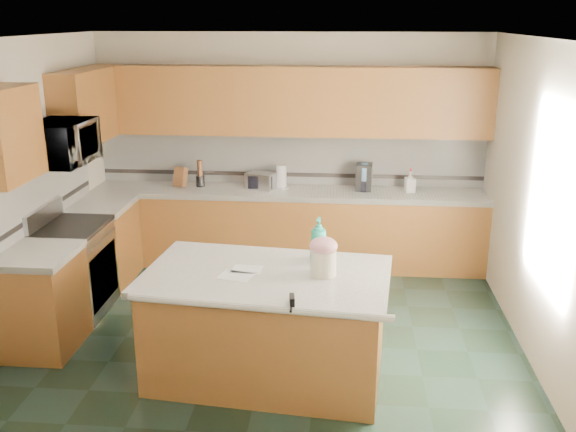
# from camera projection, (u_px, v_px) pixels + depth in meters

# --- Properties ---
(floor) EXTENTS (4.60, 4.60, 0.00)m
(floor) POSITION_uv_depth(u_px,v_px,m) (268.00, 343.00, 5.89)
(floor) COLOR black
(floor) RESTS_ON ground
(ceiling) EXTENTS (4.60, 4.60, 0.00)m
(ceiling) POSITION_uv_depth(u_px,v_px,m) (265.00, 39.00, 5.08)
(ceiling) COLOR white
(ceiling) RESTS_ON ground
(wall_back) EXTENTS (4.60, 0.04, 2.70)m
(wall_back) POSITION_uv_depth(u_px,v_px,m) (290.00, 149.00, 7.69)
(wall_back) COLOR beige
(wall_back) RESTS_ON ground
(wall_front) EXTENTS (4.60, 0.04, 2.70)m
(wall_front) POSITION_uv_depth(u_px,v_px,m) (213.00, 328.00, 3.28)
(wall_front) COLOR beige
(wall_front) RESTS_ON ground
(wall_left) EXTENTS (0.04, 4.60, 2.70)m
(wall_left) POSITION_uv_depth(u_px,v_px,m) (7.00, 196.00, 5.68)
(wall_left) COLOR beige
(wall_left) RESTS_ON ground
(wall_right) EXTENTS (0.04, 4.60, 2.70)m
(wall_right) POSITION_uv_depth(u_px,v_px,m) (546.00, 209.00, 5.29)
(wall_right) COLOR beige
(wall_right) RESTS_ON ground
(back_base_cab) EXTENTS (4.60, 0.60, 0.86)m
(back_base_cab) POSITION_uv_depth(u_px,v_px,m) (288.00, 230.00, 7.66)
(back_base_cab) COLOR #4D2D11
(back_base_cab) RESTS_ON ground
(back_countertop) EXTENTS (4.60, 0.64, 0.06)m
(back_countertop) POSITION_uv_depth(u_px,v_px,m) (288.00, 192.00, 7.52)
(back_countertop) COLOR white
(back_countertop) RESTS_ON back_base_cab
(back_upper_cab) EXTENTS (4.60, 0.33, 0.78)m
(back_upper_cab) POSITION_uv_depth(u_px,v_px,m) (289.00, 101.00, 7.33)
(back_upper_cab) COLOR #4D2D11
(back_upper_cab) RESTS_ON wall_back
(back_backsplash) EXTENTS (4.60, 0.02, 0.63)m
(back_backsplash) POSITION_uv_depth(u_px,v_px,m) (290.00, 158.00, 7.69)
(back_backsplash) COLOR silver
(back_backsplash) RESTS_ON back_countertop
(back_accent_band) EXTENTS (4.60, 0.01, 0.05)m
(back_accent_band) POSITION_uv_depth(u_px,v_px,m) (290.00, 174.00, 7.74)
(back_accent_band) COLOR black
(back_accent_band) RESTS_ON back_countertop
(left_base_cab_rear) EXTENTS (0.60, 0.82, 0.86)m
(left_base_cab_rear) POSITION_uv_depth(u_px,v_px,m) (104.00, 245.00, 7.15)
(left_base_cab_rear) COLOR #4D2D11
(left_base_cab_rear) RESTS_ON ground
(left_counter_rear) EXTENTS (0.64, 0.82, 0.06)m
(left_counter_rear) POSITION_uv_depth(u_px,v_px,m) (100.00, 205.00, 7.01)
(left_counter_rear) COLOR white
(left_counter_rear) RESTS_ON left_base_cab_rear
(left_base_cab_front) EXTENTS (0.60, 0.72, 0.86)m
(left_base_cab_front) POSITION_uv_depth(u_px,v_px,m) (42.00, 303.00, 5.70)
(left_base_cab_front) COLOR #4D2D11
(left_base_cab_front) RESTS_ON ground
(left_counter_front) EXTENTS (0.64, 0.72, 0.06)m
(left_counter_front) POSITION_uv_depth(u_px,v_px,m) (35.00, 255.00, 5.56)
(left_counter_front) COLOR white
(left_counter_front) RESTS_ON left_base_cab_front
(left_backsplash) EXTENTS (0.02, 2.30, 0.63)m
(left_backsplash) POSITION_uv_depth(u_px,v_px,m) (40.00, 192.00, 6.23)
(left_backsplash) COLOR silver
(left_backsplash) RESTS_ON wall_left
(left_accent_band) EXTENTS (0.01, 2.30, 0.05)m
(left_accent_band) POSITION_uv_depth(u_px,v_px,m) (43.00, 211.00, 6.29)
(left_accent_band) COLOR black
(left_accent_band) RESTS_ON wall_left
(left_upper_cab_rear) EXTENTS (0.33, 1.09, 0.78)m
(left_upper_cab_rear) POSITION_uv_depth(u_px,v_px,m) (84.00, 107.00, 6.84)
(left_upper_cab_rear) COLOR #4D2D11
(left_upper_cab_rear) RESTS_ON wall_left
(left_upper_cab_front) EXTENTS (0.33, 0.72, 0.78)m
(left_upper_cab_front) POSITION_uv_depth(u_px,v_px,m) (5.00, 135.00, 5.26)
(left_upper_cab_front) COLOR #4D2D11
(left_upper_cab_front) RESTS_ON wall_left
(range_body) EXTENTS (0.60, 0.76, 0.88)m
(range_body) POSITION_uv_depth(u_px,v_px,m) (75.00, 271.00, 6.40)
(range_body) COLOR #B7B7BC
(range_body) RESTS_ON ground
(range_oven_door) EXTENTS (0.02, 0.68, 0.55)m
(range_oven_door) POSITION_uv_depth(u_px,v_px,m) (104.00, 275.00, 6.39)
(range_oven_door) COLOR black
(range_oven_door) RESTS_ON range_body
(range_cooktop) EXTENTS (0.62, 0.78, 0.04)m
(range_cooktop) POSITION_uv_depth(u_px,v_px,m) (70.00, 227.00, 6.26)
(range_cooktop) COLOR black
(range_cooktop) RESTS_ON range_body
(range_handle) EXTENTS (0.02, 0.66, 0.02)m
(range_handle) POSITION_uv_depth(u_px,v_px,m) (103.00, 240.00, 6.27)
(range_handle) COLOR #B7B7BC
(range_handle) RESTS_ON range_body
(range_backguard) EXTENTS (0.06, 0.76, 0.18)m
(range_backguard) POSITION_uv_depth(u_px,v_px,m) (43.00, 215.00, 6.25)
(range_backguard) COLOR #B7B7BC
(range_backguard) RESTS_ON range_body
(microwave) EXTENTS (0.50, 0.73, 0.41)m
(microwave) POSITION_uv_depth(u_px,v_px,m) (61.00, 143.00, 6.01)
(microwave) COLOR #B7B7BC
(microwave) RESTS_ON wall_left
(island_base) EXTENTS (1.94, 1.23, 0.86)m
(island_base) POSITION_uv_depth(u_px,v_px,m) (267.00, 328.00, 5.25)
(island_base) COLOR #4D2D11
(island_base) RESTS_ON ground
(island_top) EXTENTS (2.05, 1.34, 0.06)m
(island_top) POSITION_uv_depth(u_px,v_px,m) (267.00, 276.00, 5.11)
(island_top) COLOR white
(island_top) RESTS_ON island_base
(island_bullnose) EXTENTS (1.94, 0.25, 0.06)m
(island_bullnose) POSITION_uv_depth(u_px,v_px,m) (257.00, 308.00, 4.56)
(island_bullnose) COLOR white
(island_bullnose) RESTS_ON island_base
(treat_jar) EXTENTS (0.24, 0.24, 0.21)m
(treat_jar) POSITION_uv_depth(u_px,v_px,m) (323.00, 263.00, 5.02)
(treat_jar) COLOR beige
(treat_jar) RESTS_ON island_top
(treat_jar_lid) EXTENTS (0.22, 0.22, 0.14)m
(treat_jar_lid) POSITION_uv_depth(u_px,v_px,m) (324.00, 246.00, 4.98)
(treat_jar_lid) COLOR pink
(treat_jar_lid) RESTS_ON treat_jar
(treat_jar_knob) EXTENTS (0.07, 0.02, 0.02)m
(treat_jar_knob) POSITION_uv_depth(u_px,v_px,m) (324.00, 240.00, 4.97)
(treat_jar_knob) COLOR tan
(treat_jar_knob) RESTS_ON treat_jar_lid
(treat_jar_knob_end_l) EXTENTS (0.04, 0.04, 0.04)m
(treat_jar_knob_end_l) POSITION_uv_depth(u_px,v_px,m) (319.00, 240.00, 4.97)
(treat_jar_knob_end_l) COLOR tan
(treat_jar_knob_end_l) RESTS_ON treat_jar_lid
(treat_jar_knob_end_r) EXTENTS (0.04, 0.04, 0.04)m
(treat_jar_knob_end_r) POSITION_uv_depth(u_px,v_px,m) (328.00, 240.00, 4.96)
(treat_jar_knob_end_r) COLOR tan
(treat_jar_knob_end_r) RESTS_ON treat_jar_lid
(soap_bottle_island) EXTENTS (0.17, 0.17, 0.38)m
(soap_bottle_island) POSITION_uv_depth(u_px,v_px,m) (319.00, 240.00, 5.29)
(soap_bottle_island) COLOR teal
(soap_bottle_island) RESTS_ON island_top
(paper_sheet_a) EXTENTS (0.30, 0.25, 0.00)m
(paper_sheet_a) POSITION_uv_depth(u_px,v_px,m) (236.00, 276.00, 5.03)
(paper_sheet_a) COLOR white
(paper_sheet_a) RESTS_ON island_top
(paper_sheet_b) EXTENTS (0.25, 0.20, 0.00)m
(paper_sheet_b) POSITION_uv_depth(u_px,v_px,m) (247.00, 269.00, 5.17)
(paper_sheet_b) COLOR white
(paper_sheet_b) RESTS_ON island_top
(clamp_body) EXTENTS (0.05, 0.12, 0.10)m
(clamp_body) POSITION_uv_depth(u_px,v_px,m) (292.00, 302.00, 4.55)
(clamp_body) COLOR black
(clamp_body) RESTS_ON island_top
(clamp_handle) EXTENTS (0.02, 0.08, 0.02)m
(clamp_handle) POSITION_uv_depth(u_px,v_px,m) (291.00, 309.00, 4.49)
(clamp_handle) COLOR black
(clamp_handle) RESTS_ON island_top
(knife_block) EXTENTS (0.17, 0.20, 0.25)m
(knife_block) POSITION_uv_depth(u_px,v_px,m) (180.00, 177.00, 7.63)
(knife_block) COLOR #472814
(knife_block) RESTS_ON back_countertop
(utensil_crock) EXTENTS (0.10, 0.10, 0.13)m
(utensil_crock) POSITION_uv_depth(u_px,v_px,m) (200.00, 181.00, 7.66)
(utensil_crock) COLOR black
(utensil_crock) RESTS_ON back_countertop
(utensil_bundle) EXTENTS (0.06, 0.06, 0.19)m
(utensil_bundle) POSITION_uv_depth(u_px,v_px,m) (200.00, 168.00, 7.61)
(utensil_bundle) COLOR #472814
(utensil_bundle) RESTS_ON utensil_crock
(toaster_oven) EXTENTS (0.38, 0.32, 0.19)m
(toaster_oven) POSITION_uv_depth(u_px,v_px,m) (261.00, 181.00, 7.56)
(toaster_oven) COLOR #B7B7BC
(toaster_oven) RESTS_ON back_countertop
(toaster_oven_door) EXTENTS (0.29, 0.01, 0.15)m
(toaster_oven_door) POSITION_uv_depth(u_px,v_px,m) (260.00, 183.00, 7.46)
(toaster_oven_door) COLOR black
(toaster_oven_door) RESTS_ON toaster_oven
(paper_towel) EXTENTS (0.12, 0.12, 0.28)m
(paper_towel) POSITION_uv_depth(u_px,v_px,m) (281.00, 176.00, 7.57)
(paper_towel) COLOR white
(paper_towel) RESTS_ON back_countertop
(paper_towel_base) EXTENTS (0.19, 0.19, 0.01)m
(paper_towel_base) POSITION_uv_depth(u_px,v_px,m) (281.00, 187.00, 7.61)
(paper_towel_base) COLOR #B7B7BC
(paper_towel_base) RESTS_ON back_countertop
(water_jug) EXTENTS (0.17, 0.17, 0.29)m
(water_jug) POSITION_uv_depth(u_px,v_px,m) (364.00, 179.00, 7.45)
(water_jug) COLOR #6591BF
(water_jug) RESTS_ON back_countertop
(water_jug_neck) EXTENTS (0.08, 0.08, 0.04)m
(water_jug_neck) POSITION_uv_depth(u_px,v_px,m) (365.00, 165.00, 7.40)
(water_jug_neck) COLOR #6591BF
(water_jug_neck) RESTS_ON water_jug
(coffee_maker) EXTENTS (0.20, 0.22, 0.31)m
(coffee_maker) POSITION_uv_depth(u_px,v_px,m) (364.00, 177.00, 7.47)
(coffee_maker) COLOR black
(coffee_maker) RESTS_ON back_countertop
(coffee_carafe) EXTENTS (0.13, 0.13, 0.13)m
(coffee_carafe) POSITION_uv_depth(u_px,v_px,m) (364.00, 186.00, 7.45)
(coffee_carafe) COLOR black
(coffee_carafe) RESTS_ON back_countertop
(soap_bottle_back) EXTENTS (0.13, 0.13, 0.24)m
(soap_bottle_back) POSITION_uv_depth(u_px,v_px,m) (410.00, 182.00, 7.40)
(soap_bottle_back) COLOR white
(soap_bottle_back) RESTS_ON back_countertop
(soap_back_cap) EXTENTS (0.02, 0.02, 0.03)m
(soap_back_cap) POSITION_uv_depth(u_px,v_px,m) (411.00, 170.00, 7.36)
(soap_back_cap) COLOR red
(soap_back_cap) RESTS_ON soap_bottle_back
(window_light_proxy) EXTENTS (0.02, 1.40, 1.10)m
(window_light_proxy) POSITION_uv_depth(u_px,v_px,m) (552.00, 198.00, 5.05)
(window_light_proxy) COLOR white
(window_light_proxy) RESTS_ON wall_right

